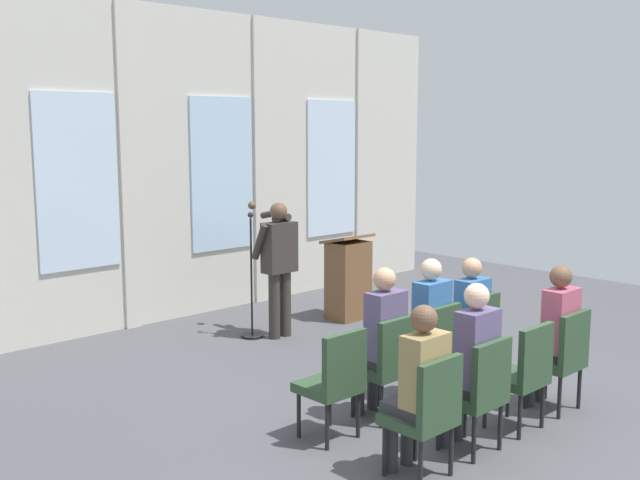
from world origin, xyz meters
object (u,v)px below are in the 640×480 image
at_px(chair_r1_c0, 427,410).
at_px(chair_r1_c3, 562,354).
at_px(chair_r1_c2, 523,370).
at_px(audience_r1_c3, 555,330).
at_px(mic_stand, 252,310).
at_px(audience_r0_c2, 427,322).
at_px(audience_r1_c1, 471,359).
at_px(lectern, 348,278).
at_px(speaker, 278,259).
at_px(audience_r1_c0, 419,382).
at_px(chair_r0_c3, 474,333).
at_px(chair_r0_c1, 388,361).
at_px(audience_r0_c3, 468,314).
at_px(audience_r0_c1, 381,335).
at_px(chair_r0_c2, 433,346).
at_px(chair_r1_c1, 479,389).
at_px(chair_r0_c0, 335,378).

xyz_separation_m(chair_r1_c0, chair_r1_c3, (1.95, 0.00, 0.00)).
xyz_separation_m(chair_r1_c2, audience_r1_c3, (0.65, 0.08, 0.21)).
xyz_separation_m(mic_stand, audience_r0_c2, (-0.12, -2.81, 0.42)).
bearing_deg(audience_r1_c1, lectern, 57.60).
height_order(mic_stand, audience_r1_c1, mic_stand).
bearing_deg(speaker, chair_r1_c2, -95.79).
relative_size(audience_r1_c0, audience_r1_c3, 0.97).
xyz_separation_m(audience_r0_c2, chair_r1_c0, (-1.30, -1.03, -0.22)).
height_order(mic_stand, chair_r1_c0, mic_stand).
relative_size(lectern, audience_r1_c1, 0.84).
relative_size(chair_r0_c3, chair_r1_c2, 1.00).
distance_m(chair_r0_c1, audience_r1_c1, 0.90).
relative_size(audience_r0_c3, audience_r1_c1, 0.94).
bearing_deg(audience_r1_c1, chair_r1_c2, -6.90).
height_order(audience_r1_c0, audience_r1_c1, audience_r1_c1).
bearing_deg(lectern, audience_r0_c3, -110.39).
bearing_deg(audience_r1_c3, audience_r0_c1, 143.72).
relative_size(audience_r1_c0, audience_r1_c1, 0.95).
height_order(audience_r1_c1, chair_r1_c2, audience_r1_c1).
distance_m(audience_r0_c1, chair_r0_c3, 1.32).
bearing_deg(chair_r0_c2, chair_r1_c3, -55.77).
bearing_deg(audience_r0_c1, audience_r1_c0, -124.31).
xyz_separation_m(chair_r0_c3, chair_r1_c1, (-1.30, -0.95, 0.00)).
height_order(speaker, audience_r0_c3, speaker).
height_order(chair_r1_c0, chair_r1_c3, same).
xyz_separation_m(chair_r0_c0, chair_r0_c2, (1.30, 0.00, 0.00)).
distance_m(chair_r0_c0, chair_r1_c1, 1.15).
bearing_deg(chair_r1_c0, chair_r1_c2, 0.00).
height_order(chair_r0_c2, chair_r1_c1, same).
height_order(chair_r0_c1, audience_r0_c1, audience_r0_c1).
relative_size(mic_stand, chair_r0_c0, 1.65).
xyz_separation_m(chair_r1_c1, audience_r1_c1, (0.00, 0.08, 0.23)).
height_order(chair_r0_c2, audience_r0_c2, audience_r0_c2).
distance_m(chair_r0_c2, audience_r1_c3, 1.11).
xyz_separation_m(chair_r1_c3, audience_r1_c3, (-0.00, 0.08, 0.21)).
relative_size(speaker, audience_r0_c3, 1.29).
relative_size(speaker, audience_r1_c1, 1.21).
distance_m(chair_r0_c1, audience_r1_c3, 1.58).
relative_size(chair_r0_c2, audience_r1_c0, 0.72).
relative_size(chair_r0_c2, audience_r0_c2, 0.69).
bearing_deg(chair_r1_c3, chair_r1_c2, 180.00).
bearing_deg(audience_r1_c1, audience_r0_c2, 55.78).
height_order(mic_stand, chair_r0_c2, mic_stand).
height_order(lectern, chair_r0_c1, lectern).
height_order(speaker, audience_r1_c3, speaker).
bearing_deg(audience_r0_c3, lectern, 69.61).
bearing_deg(chair_r0_c0, audience_r0_c1, 6.94).
distance_m(audience_r0_c3, chair_r1_c1, 1.67).
bearing_deg(chair_r0_c3, chair_r1_c3, -90.00).
xyz_separation_m(chair_r0_c3, chair_r1_c2, (-0.65, -0.95, 0.00)).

